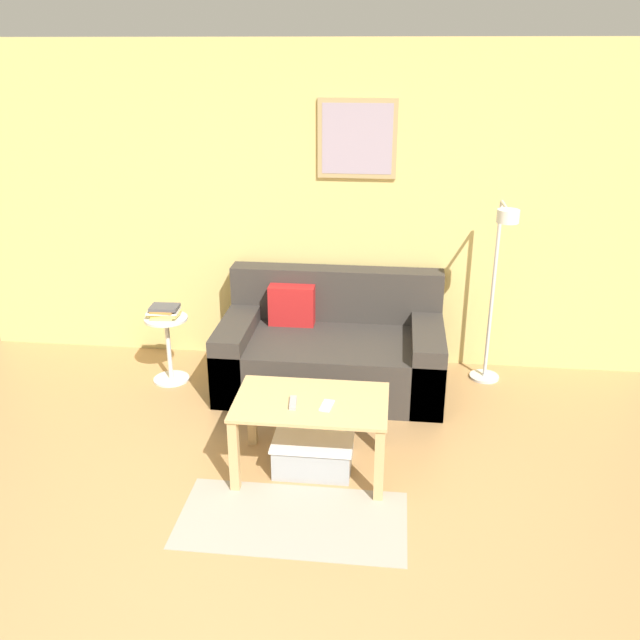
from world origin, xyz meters
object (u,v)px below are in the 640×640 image
(cell_phone, at_px, (327,406))
(floor_lamp, at_px, (498,278))
(book_stack, at_px, (164,311))
(storage_bin, at_px, (314,450))
(coffee_table, at_px, (311,414))
(couch, at_px, (331,350))
(remote_control, at_px, (293,403))
(side_table, at_px, (168,343))

(cell_phone, bearing_deg, floor_lamp, 57.63)
(book_stack, height_order, cell_phone, book_stack)
(cell_phone, bearing_deg, storage_bin, 140.64)
(coffee_table, bearing_deg, storage_bin, 76.27)
(floor_lamp, relative_size, cell_phone, 10.37)
(couch, relative_size, remote_control, 11.30)
(storage_bin, xyz_separation_m, book_stack, (-1.29, 1.06, 0.48))
(side_table, bearing_deg, remote_control, -44.65)
(coffee_table, xyz_separation_m, storage_bin, (0.01, 0.04, -0.28))
(book_stack, relative_size, remote_control, 1.69)
(couch, height_order, storage_bin, couch)
(book_stack, bearing_deg, floor_lamp, 3.59)
(coffee_table, bearing_deg, side_table, 139.19)
(couch, bearing_deg, storage_bin, -89.86)
(floor_lamp, bearing_deg, side_table, -176.40)
(couch, distance_m, coffee_table, 1.20)
(storage_bin, distance_m, book_stack, 1.74)
(floor_lamp, height_order, remote_control, floor_lamp)
(floor_lamp, bearing_deg, coffee_table, -134.34)
(couch, height_order, coffee_table, couch)
(floor_lamp, bearing_deg, book_stack, -176.41)
(remote_control, distance_m, cell_phone, 0.20)
(book_stack, xyz_separation_m, cell_phone, (1.39, -1.16, -0.09))
(cell_phone, bearing_deg, side_table, 148.16)
(coffee_table, distance_m, cell_phone, 0.15)
(storage_bin, bearing_deg, coffee_table, -103.73)
(floor_lamp, relative_size, side_table, 2.70)
(book_stack, distance_m, cell_phone, 1.81)
(cell_phone, bearing_deg, book_stack, 148.41)
(coffee_table, xyz_separation_m, floor_lamp, (1.23, 1.26, 0.51))
(couch, bearing_deg, floor_lamp, 2.76)
(couch, xyz_separation_m, coffee_table, (-0.01, -1.20, 0.11))
(coffee_table, distance_m, storage_bin, 0.29)
(couch, xyz_separation_m, floor_lamp, (1.22, 0.06, 0.62))
(coffee_table, relative_size, side_table, 1.74)
(couch, bearing_deg, coffee_table, -90.37)
(side_table, height_order, book_stack, book_stack)
(couch, relative_size, side_table, 3.15)
(couch, height_order, cell_phone, couch)
(coffee_table, xyz_separation_m, cell_phone, (0.10, -0.06, 0.10))
(floor_lamp, xyz_separation_m, cell_phone, (-1.13, -1.31, -0.41))
(storage_bin, relative_size, floor_lamp, 0.35)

